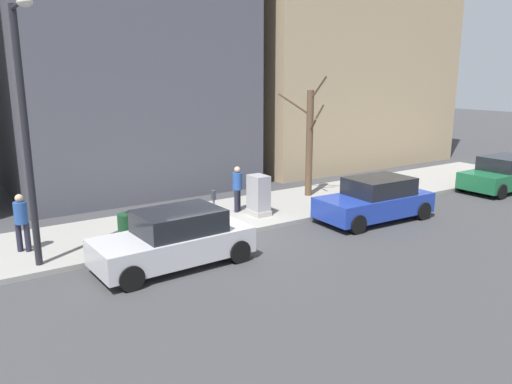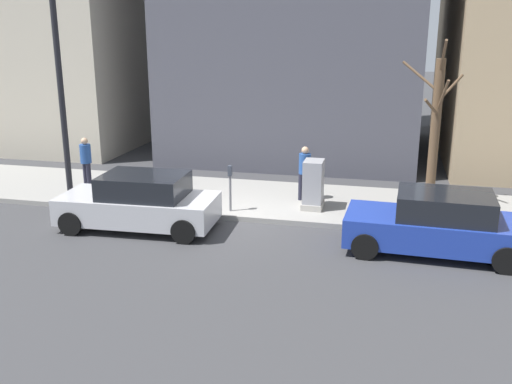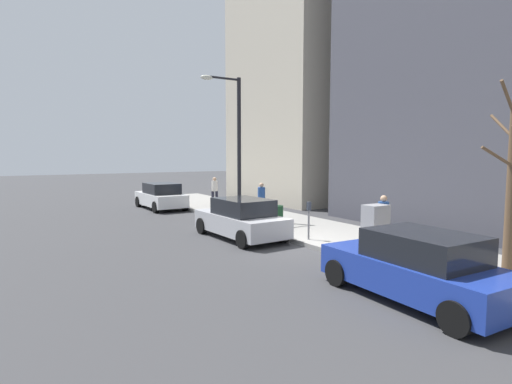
# 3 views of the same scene
# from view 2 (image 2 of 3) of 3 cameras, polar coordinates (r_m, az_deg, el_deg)

# --- Properties ---
(ground_plane) EXTENTS (120.00, 120.00, 0.00)m
(ground_plane) POSITION_cam_2_polar(r_m,az_deg,el_deg) (16.22, -3.14, -2.87)
(ground_plane) COLOR #38383A
(sidewalk) EXTENTS (4.00, 36.00, 0.15)m
(sidewalk) POSITION_cam_2_polar(r_m,az_deg,el_deg) (18.03, -1.35, -0.63)
(sidewalk) COLOR gray
(sidewalk) RESTS_ON ground
(parked_car_blue) EXTENTS (2.07, 4.27, 1.52)m
(parked_car_blue) POSITION_cam_2_polar(r_m,az_deg,el_deg) (14.36, 17.63, -3.08)
(parked_car_blue) COLOR #1E389E
(parked_car_blue) RESTS_ON ground
(parked_car_silver) EXTENTS (2.06, 4.27, 1.52)m
(parked_car_silver) POSITION_cam_2_polar(r_m,az_deg,el_deg) (15.68, -11.53, -1.03)
(parked_car_silver) COLOR #B7B7BC
(parked_car_silver) RESTS_ON ground
(parking_meter) EXTENTS (0.14, 0.10, 1.35)m
(parking_meter) POSITION_cam_2_polar(r_m,az_deg,el_deg) (16.33, -2.60, 0.87)
(parking_meter) COLOR slate
(parking_meter) RESTS_ON sidewalk
(utility_box) EXTENTS (0.83, 0.61, 1.43)m
(utility_box) POSITION_cam_2_polar(r_m,az_deg,el_deg) (16.72, 5.75, 0.71)
(utility_box) COLOR #A8A399
(utility_box) RESTS_ON sidewalk
(streetlamp) EXTENTS (1.97, 0.32, 6.50)m
(streetlamp) POSITION_cam_2_polar(r_m,az_deg,el_deg) (17.81, -19.55, 11.18)
(streetlamp) COLOR black
(streetlamp) RESTS_ON sidewalk
(bare_tree) EXTENTS (1.85, 1.80, 4.83)m
(bare_tree) POSITION_cam_2_polar(r_m,az_deg,el_deg) (17.57, 17.47, 6.12)
(bare_tree) COLOR brown
(bare_tree) RESTS_ON sidewalk
(trash_bin) EXTENTS (0.56, 0.56, 0.90)m
(trash_bin) POSITION_cam_2_polar(r_m,az_deg,el_deg) (17.72, -10.49, 0.57)
(trash_bin) COLOR #14381E
(trash_bin) RESTS_ON sidewalk
(pedestrian_near_meter) EXTENTS (0.36, 0.36, 1.66)m
(pedestrian_near_meter) POSITION_cam_2_polar(r_m,az_deg,el_deg) (17.48, 4.88, 2.22)
(pedestrian_near_meter) COLOR #1E1E2D
(pedestrian_near_meter) RESTS_ON sidewalk
(pedestrian_midblock) EXTENTS (0.36, 0.36, 1.66)m
(pedestrian_midblock) POSITION_cam_2_polar(r_m,az_deg,el_deg) (19.64, -16.64, 3.14)
(pedestrian_midblock) COLOR #1E1E2D
(pedestrian_midblock) RESTS_ON sidewalk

